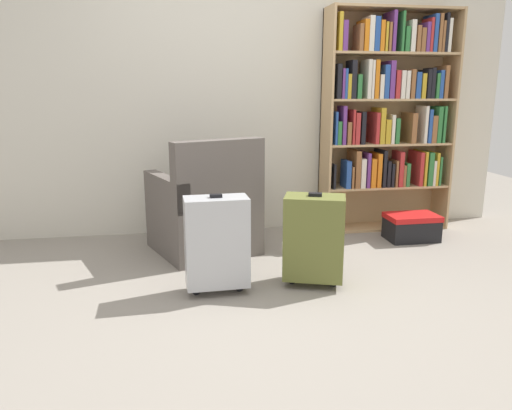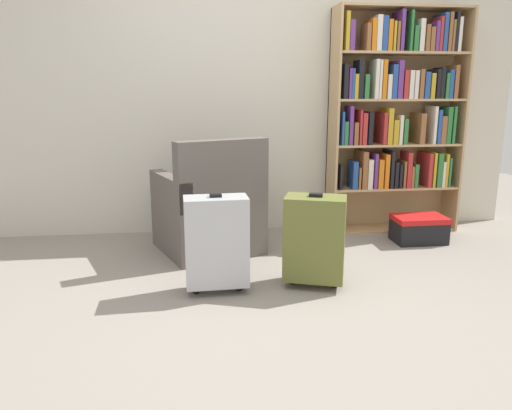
% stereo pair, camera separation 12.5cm
% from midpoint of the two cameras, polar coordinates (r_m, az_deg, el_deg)
% --- Properties ---
extents(ground_plane, '(8.37, 8.37, 0.00)m').
position_cam_midpoint_polar(ground_plane, '(2.94, 2.55, -11.72)').
color(ground_plane, gray).
extents(back_wall, '(4.78, 0.10, 2.60)m').
position_cam_midpoint_polar(back_wall, '(4.36, -2.20, 14.05)').
color(back_wall, beige).
rests_on(back_wall, ground).
extents(bookshelf, '(1.15, 0.31, 1.92)m').
position_cam_midpoint_polar(bookshelf, '(4.49, 14.33, 10.55)').
color(bookshelf, tan).
rests_on(bookshelf, ground).
extents(armchair, '(0.91, 0.91, 0.90)m').
position_cam_midpoint_polar(armchair, '(3.81, -6.88, -0.86)').
color(armchair, '#59514C').
rests_on(armchair, ground).
extents(mug, '(0.12, 0.08, 0.10)m').
position_cam_midpoint_polar(mug, '(3.80, 2.75, -5.04)').
color(mug, white).
rests_on(mug, ground).
extents(storage_box, '(0.42, 0.28, 0.22)m').
position_cam_midpoint_polar(storage_box, '(4.31, 16.93, -2.41)').
color(storage_box, black).
rests_on(storage_box, ground).
extents(suitcase_silver, '(0.40, 0.22, 0.63)m').
position_cam_midpoint_polar(suitcase_silver, '(3.03, -5.79, -4.35)').
color(suitcase_silver, '#B7BABF').
rests_on(suitcase_silver, ground).
extents(suitcase_olive, '(0.44, 0.34, 0.61)m').
position_cam_midpoint_polar(suitcase_olive, '(3.15, 5.66, -3.82)').
color(suitcase_olive, brown).
rests_on(suitcase_olive, ground).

